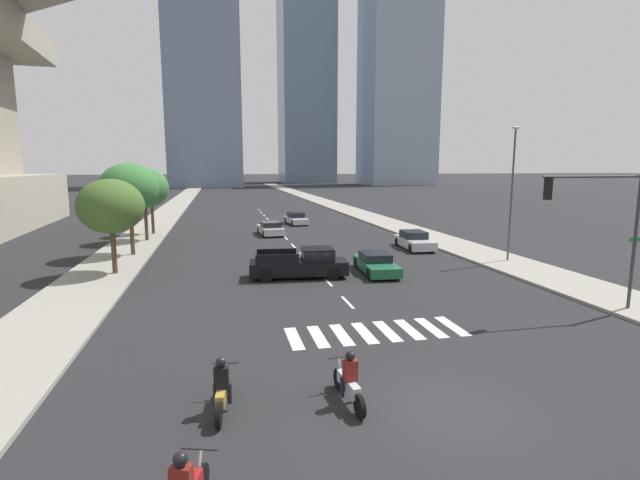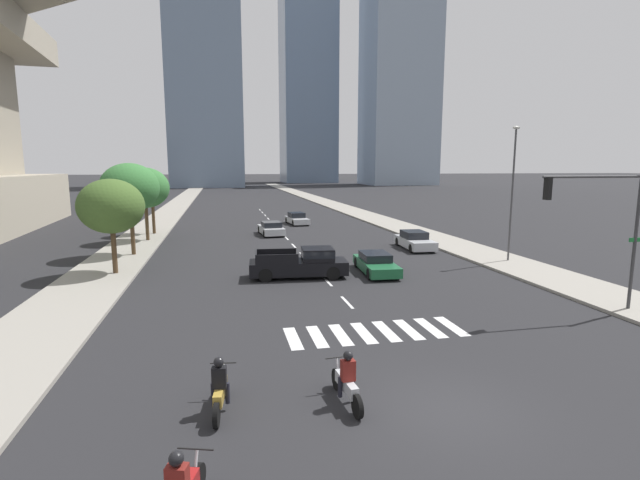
{
  "view_description": "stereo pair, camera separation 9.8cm",
  "coord_description": "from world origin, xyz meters",
  "px_view_note": "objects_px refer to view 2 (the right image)",
  "views": [
    {
      "loc": [
        -5.67,
        -10.16,
        6.2
      ],
      "look_at": [
        0.0,
        15.89,
        2.0
      ],
      "focal_mm": 26.12,
      "sensor_mm": 36.0,
      "label": 1
    },
    {
      "loc": [
        -5.58,
        -10.18,
        6.2
      ],
      "look_at": [
        0.0,
        15.89,
        2.0
      ],
      "focal_mm": 26.12,
      "sensor_mm": 36.0,
      "label": 2
    }
  ],
  "objects_px": {
    "street_lamp_east": "(513,185)",
    "sedan_silver_0": "(415,241)",
    "motorcycle_trailing": "(220,389)",
    "traffic_signal_near": "(603,213)",
    "motorcycle_third": "(347,382)",
    "street_tree_nearest": "(111,206)",
    "sedan_silver_2": "(271,229)",
    "street_tree_fourth": "(152,186)",
    "sedan_silver_1": "(297,219)",
    "street_tree_third": "(145,188)",
    "pickup_truck": "(303,263)",
    "sedan_green_3": "(376,263)",
    "street_tree_second": "(130,188)"
  },
  "relations": [
    {
      "from": "motorcycle_trailing",
      "to": "sedan_silver_1",
      "type": "height_order",
      "value": "motorcycle_trailing"
    },
    {
      "from": "sedan_silver_1",
      "to": "street_tree_second",
      "type": "xyz_separation_m",
      "value": [
        -14.17,
        -16.0,
        4.21
      ]
    },
    {
      "from": "sedan_silver_0",
      "to": "sedan_green_3",
      "type": "distance_m",
      "value": 9.13
    },
    {
      "from": "sedan_silver_2",
      "to": "street_tree_second",
      "type": "distance_m",
      "value": 14.14
    },
    {
      "from": "street_tree_third",
      "to": "sedan_silver_1",
      "type": "bearing_deg",
      "value": 33.54
    },
    {
      "from": "street_tree_third",
      "to": "street_tree_fourth",
      "type": "distance_m",
      "value": 3.98
    },
    {
      "from": "street_tree_nearest",
      "to": "motorcycle_third",
      "type": "bearing_deg",
      "value": -61.66
    },
    {
      "from": "street_tree_third",
      "to": "pickup_truck",
      "type": "bearing_deg",
      "value": -55.37
    },
    {
      "from": "sedan_green_3",
      "to": "street_lamp_east",
      "type": "bearing_deg",
      "value": 99.98
    },
    {
      "from": "sedan_silver_2",
      "to": "street_tree_fourth",
      "type": "height_order",
      "value": "street_tree_fourth"
    },
    {
      "from": "sedan_green_3",
      "to": "street_tree_nearest",
      "type": "distance_m",
      "value": 15.52
    },
    {
      "from": "sedan_silver_1",
      "to": "sedan_silver_2",
      "type": "distance_m",
      "value": 8.39
    },
    {
      "from": "sedan_silver_1",
      "to": "street_lamp_east",
      "type": "distance_m",
      "value": 25.86
    },
    {
      "from": "pickup_truck",
      "to": "sedan_silver_0",
      "type": "relative_size",
      "value": 1.17
    },
    {
      "from": "pickup_truck",
      "to": "street_tree_nearest",
      "type": "distance_m",
      "value": 11.32
    },
    {
      "from": "sedan_silver_2",
      "to": "traffic_signal_near",
      "type": "height_order",
      "value": "traffic_signal_near"
    },
    {
      "from": "sedan_silver_2",
      "to": "street_tree_nearest",
      "type": "relative_size",
      "value": 0.83
    },
    {
      "from": "street_tree_nearest",
      "to": "street_tree_third",
      "type": "height_order",
      "value": "street_tree_third"
    },
    {
      "from": "street_lamp_east",
      "to": "pickup_truck",
      "type": "bearing_deg",
      "value": -174.71
    },
    {
      "from": "motorcycle_trailing",
      "to": "traffic_signal_near",
      "type": "distance_m",
      "value": 16.71
    },
    {
      "from": "street_tree_second",
      "to": "street_tree_fourth",
      "type": "xyz_separation_m",
      "value": [
        0.0,
        10.59,
        -0.33
      ]
    },
    {
      "from": "motorcycle_trailing",
      "to": "sedan_silver_2",
      "type": "xyz_separation_m",
      "value": [
        4.64,
        31.04,
        -0.01
      ]
    },
    {
      "from": "street_lamp_east",
      "to": "street_tree_fourth",
      "type": "height_order",
      "value": "street_lamp_east"
    },
    {
      "from": "sedan_silver_1",
      "to": "traffic_signal_near",
      "type": "height_order",
      "value": "traffic_signal_near"
    },
    {
      "from": "pickup_truck",
      "to": "street_tree_nearest",
      "type": "bearing_deg",
      "value": 170.47
    },
    {
      "from": "street_tree_nearest",
      "to": "street_tree_third",
      "type": "bearing_deg",
      "value": 90.0
    },
    {
      "from": "sedan_silver_0",
      "to": "sedan_silver_1",
      "type": "xyz_separation_m",
      "value": [
        -6.36,
        17.12,
        -0.03
      ]
    },
    {
      "from": "street_lamp_east",
      "to": "motorcycle_third",
      "type": "bearing_deg",
      "value": -134.37
    },
    {
      "from": "motorcycle_trailing",
      "to": "street_tree_fourth",
      "type": "distance_m",
      "value": 33.92
    },
    {
      "from": "sedan_silver_2",
      "to": "sedan_green_3",
      "type": "xyz_separation_m",
      "value": [
        4.39,
        -16.78,
        -0.03
      ]
    },
    {
      "from": "motorcycle_third",
      "to": "street_lamp_east",
      "type": "height_order",
      "value": "street_lamp_east"
    },
    {
      "from": "sedan_green_3",
      "to": "street_tree_fourth",
      "type": "bearing_deg",
      "value": -137.83
    },
    {
      "from": "pickup_truck",
      "to": "traffic_signal_near",
      "type": "height_order",
      "value": "traffic_signal_near"
    },
    {
      "from": "motorcycle_trailing",
      "to": "motorcycle_third",
      "type": "xyz_separation_m",
      "value": [
        3.27,
        -0.29,
        -0.0
      ]
    },
    {
      "from": "street_tree_nearest",
      "to": "street_tree_fourth",
      "type": "distance_m",
      "value": 16.49
    },
    {
      "from": "street_lamp_east",
      "to": "motorcycle_trailing",
      "type": "bearing_deg",
      "value": -140.45
    },
    {
      "from": "motorcycle_third",
      "to": "street_tree_nearest",
      "type": "xyz_separation_m",
      "value": [
        -9.16,
        16.99,
        3.41
      ]
    },
    {
      "from": "sedan_silver_2",
      "to": "traffic_signal_near",
      "type": "xyz_separation_m",
      "value": [
        10.92,
        -26.24,
        3.74
      ]
    },
    {
      "from": "street_tree_nearest",
      "to": "sedan_silver_2",
      "type": "bearing_deg",
      "value": 53.68
    },
    {
      "from": "street_tree_nearest",
      "to": "street_tree_second",
      "type": "xyz_separation_m",
      "value": [
        -0.0,
        5.89,
        0.79
      ]
    },
    {
      "from": "motorcycle_third",
      "to": "traffic_signal_near",
      "type": "distance_m",
      "value": 13.82
    },
    {
      "from": "pickup_truck",
      "to": "street_tree_fourth",
      "type": "bearing_deg",
      "value": 123.69
    },
    {
      "from": "motorcycle_trailing",
      "to": "street_tree_second",
      "type": "xyz_separation_m",
      "value": [
        -5.9,
        22.59,
        4.2
      ]
    },
    {
      "from": "motorcycle_third",
      "to": "street_tree_second",
      "type": "height_order",
      "value": "street_tree_second"
    },
    {
      "from": "sedan_green_3",
      "to": "street_tree_nearest",
      "type": "xyz_separation_m",
      "value": [
        -14.93,
        2.45,
        3.45
      ]
    },
    {
      "from": "sedan_silver_0",
      "to": "sedan_silver_2",
      "type": "height_order",
      "value": "sedan_silver_0"
    },
    {
      "from": "sedan_silver_0",
      "to": "street_tree_nearest",
      "type": "distance_m",
      "value": 21.34
    },
    {
      "from": "motorcycle_third",
      "to": "sedan_green_3",
      "type": "bearing_deg",
      "value": -26.41
    },
    {
      "from": "motorcycle_trailing",
      "to": "sedan_silver_0",
      "type": "height_order",
      "value": "motorcycle_trailing"
    },
    {
      "from": "street_lamp_east",
      "to": "sedan_silver_0",
      "type": "bearing_deg",
      "value": 121.83
    }
  ]
}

